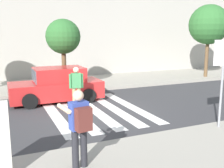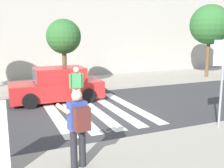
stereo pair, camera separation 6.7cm
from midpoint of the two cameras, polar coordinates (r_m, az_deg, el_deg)
The scene contains 14 objects.
ground_plane at distance 10.50m, azimuth -3.27°, elevation -5.96°, with size 120.00×120.00×0.00m, color #38383A.
sidewalk_far at distance 16.11m, azimuth -10.61°, elevation -0.04°, with size 60.00×4.80×0.14m, color #9E998C.
building_facade_far at distance 20.17m, azimuth -13.72°, elevation 10.57°, with size 56.00×4.00×6.18m, color #ADA89E.
crosswalk_stripe_0 at distance 10.28m, azimuth -12.12°, elevation -6.53°, with size 0.44×5.20×0.01m, color silver.
crosswalk_stripe_1 at distance 10.46m, azimuth -7.80°, elevation -6.10°, with size 0.44×5.20×0.01m, color silver.
crosswalk_stripe_2 at distance 10.68m, azimuth -3.64°, elevation -5.66°, with size 0.44×5.20×0.01m, color silver.
crosswalk_stripe_3 at distance 10.97m, azimuth 0.31°, elevation -5.21°, with size 0.44×5.20×0.01m, color silver.
crosswalk_stripe_4 at distance 11.30m, azimuth 4.05°, elevation -4.76°, with size 0.44×5.20×0.01m, color silver.
stop_sign at distance 8.60m, azimuth 23.19°, elevation 3.94°, with size 0.76×0.08×2.71m.
photographer_with_backpack at distance 5.63m, azimuth -7.08°, elevation -8.35°, with size 0.66×0.89×1.72m.
pedestrian_crossing at distance 10.75m, azimuth -7.58°, elevation -0.31°, with size 0.58×0.29×1.72m.
parked_car_red at distance 12.22m, azimuth -11.65°, elevation -0.31°, with size 4.10×1.92×1.55m.
street_tree_center at distance 14.11m, azimuth -10.35°, elevation 10.00°, with size 1.82×1.82×3.69m.
street_tree_east at distance 19.24m, azimuth 20.60°, elevation 11.97°, with size 2.66×2.66×4.89m.
Camera 2 is at (-3.39, -9.49, 2.98)m, focal length 42.00 mm.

